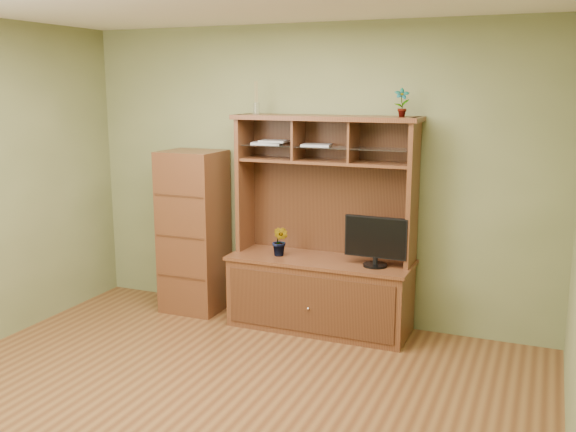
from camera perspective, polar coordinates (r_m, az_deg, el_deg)
The scene contains 8 objects.
room at distance 4.11m, azimuth -7.78°, elevation 0.17°, with size 4.54×4.04×2.74m.
media_hutch at distance 5.76m, azimuth 2.94°, elevation -4.96°, with size 1.66×0.61×1.90m.
monitor at distance 5.44m, azimuth 7.81°, elevation -2.17°, with size 0.54×0.21×0.43m.
orchid_plant at distance 5.74m, azimuth -0.70°, elevation -2.26°, with size 0.15×0.12×0.27m, color #2A5B1F.
top_plant at distance 5.42m, azimuth 10.08°, elevation 9.91°, with size 0.12×0.08×0.24m, color #386423.
reed_diffuser at distance 5.85m, azimuth -2.85°, elevation 10.15°, with size 0.06×0.06×0.29m.
magazines at distance 5.75m, azimuth -0.28°, elevation 6.49°, with size 0.76×0.25×0.04m.
side_cabinet at distance 6.24m, azimuth -8.37°, elevation -1.37°, with size 0.55×0.51×1.55m.
Camera 1 is at (2.04, -3.48, 2.15)m, focal length 40.00 mm.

